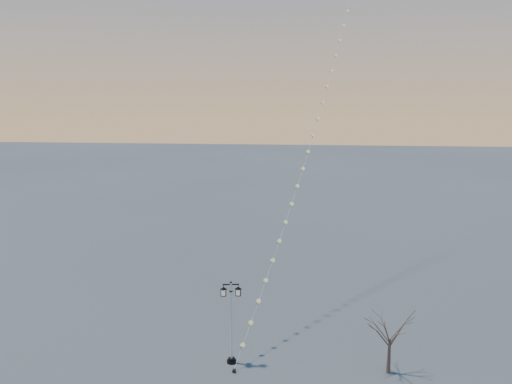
# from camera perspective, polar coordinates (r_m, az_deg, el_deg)

# --- Properties ---
(ground) EXTENTS (300.00, 300.00, 0.00)m
(ground) POSITION_cam_1_polar(r_m,az_deg,el_deg) (32.84, -1.82, -19.94)
(ground) COLOR #4B4B4C
(ground) RESTS_ON ground
(street_lamp) EXTENTS (1.37, 0.62, 5.44)m
(street_lamp) POSITION_cam_1_polar(r_m,az_deg,el_deg) (33.16, -2.76, -13.77)
(street_lamp) COLOR black
(street_lamp) RESTS_ON ground
(bare_tree) EXTENTS (2.46, 2.46, 4.08)m
(bare_tree) POSITION_cam_1_polar(r_m,az_deg,el_deg) (33.12, 14.63, -14.49)
(bare_tree) COLOR #503B2D
(bare_tree) RESTS_ON ground
(kite_train) EXTENTS (12.89, 38.45, 43.93)m
(kite_train) POSITION_cam_1_polar(r_m,az_deg,el_deg) (47.93, 8.44, 16.72)
(kite_train) COLOR black
(kite_train) RESTS_ON ground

